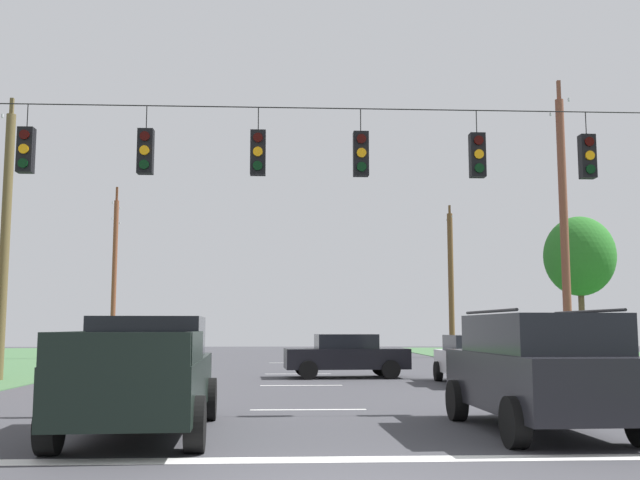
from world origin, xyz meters
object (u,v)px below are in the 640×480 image
Objects in this scene: utility_pole_mid_right at (564,231)px; utility_pole_mid_left at (5,241)px; tree_roadside_right at (579,257)px; distant_car_crossing_white at (475,359)px; utility_pole_far_left at (114,273)px; overhead_signal_span at (315,218)px; pickup_truck at (143,375)px; utility_pole_far_right at (451,283)px; distant_car_oncoming at (346,355)px; suv_black at (538,369)px.

utility_pole_mid_left is (-19.46, -0.41, -0.51)m from utility_pole_mid_right.
utility_pole_mid_left is 1.46× the size of tree_roadside_right.
utility_pole_far_left is at bearing 129.22° from distant_car_crossing_white.
utility_pole_mid_right reaches higher than utility_pole_mid_left.
overhead_signal_span is 1.96× the size of utility_pole_far_left.
pickup_truck is (-2.97, -2.58, -3.07)m from overhead_signal_span.
utility_pole_far_left is (-19.60, -1.35, 0.44)m from utility_pole_far_right.
distant_car_crossing_white is 0.44× the size of utility_pole_far_left.
tree_roadside_right is at bearing 51.11° from pickup_truck.
utility_pole_far_left reaches higher than pickup_truck.
distant_car_crossing_white is 16.06m from utility_pole_mid_left.
distant_car_crossing_white is 25.02m from utility_pole_far_left.
tree_roadside_right reaches higher than distant_car_oncoming.
utility_pole_mid_right is 1.10× the size of utility_pole_far_left.
utility_pole_far_left is at bearing 110.89° from overhead_signal_span.
utility_pole_far_right is (5.63, 30.95, 3.34)m from suv_black.
utility_pole_far_left is (-13.96, 29.60, 3.78)m from suv_black.
distant_car_oncoming is 12.32m from utility_pole_mid_left.
pickup_truck is 0.51× the size of utility_pole_mid_right.
distant_car_crossing_white and distant_car_oncoming have the same top height.
utility_pole_mid_right reaches higher than distant_car_oncoming.
suv_black is 10.61m from distant_car_crossing_white.
suv_black is 0.73× the size of tree_roadside_right.
suv_black is at bearing -100.32° from utility_pole_far_right.
utility_pole_mid_left is 23.35m from tree_roadside_right.
pickup_truck is 30.63m from utility_pole_far_left.
utility_pole_mid_right is (7.81, -0.57, 4.39)m from distant_car_oncoming.
overhead_signal_span is 1.98× the size of utility_pole_mid_left.
distant_car_crossing_white is 0.65× the size of tree_roadside_right.
distant_car_crossing_white is at bearing -101.02° from utility_pole_far_right.
utility_pole_far_left reaches higher than utility_pole_mid_left.
utility_pole_far_left is at bearing 155.15° from tree_roadside_right.
utility_pole_mid_right reaches higher than pickup_truck.
distant_car_crossing_white is 0.98× the size of distant_car_oncoming.
suv_black reaches higher than distant_car_crossing_white.
tree_roadside_right reaches higher than suv_black.
distant_car_crossing_white is at bearing -129.06° from tree_roadside_right.
suv_black is 19.08m from utility_pole_mid_left.
pickup_truck is 1.13× the size of suv_black.
distant_car_crossing_white is (8.31, 10.36, -0.18)m from pickup_truck.
tree_roadside_right is at bearing 15.97° from utility_pole_mid_left.
utility_pole_far_left is 1.47× the size of tree_roadside_right.
utility_pole_mid_left reaches higher than suv_black.
utility_pole_mid_right is (4.03, 2.63, 4.39)m from distant_car_crossing_white.
pickup_truck is 0.60× the size of utility_pole_far_right.
utility_pole_far_right is 0.93× the size of utility_pole_far_left.
distant_car_crossing_white is at bearing 51.26° from pickup_truck.
utility_pole_mid_right is 1.18× the size of utility_pole_far_right.
distant_car_oncoming is at bearing 98.86° from suv_black.
suv_black is 1.10× the size of distant_car_oncoming.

